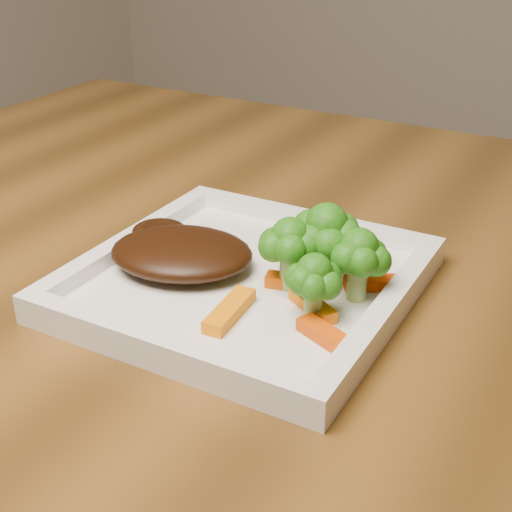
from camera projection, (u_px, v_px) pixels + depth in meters
The scene contains 12 objects.
plate at pixel (246, 285), 0.62m from camera, with size 0.27×0.27×0.01m, color white.
steak at pixel (182, 253), 0.63m from camera, with size 0.13×0.10×0.03m, color black.
broccoli_0 at pixel (326, 245), 0.59m from camera, with size 0.07×0.07×0.07m, color #366A11, non-canonical shape.
broccoli_1 at pixel (358, 263), 0.57m from camera, with size 0.06×0.06×0.06m, color #2D6210, non-canonical shape.
broccoli_2 at pixel (314, 285), 0.54m from camera, with size 0.05×0.05×0.06m, color #297814, non-canonical shape.
broccoli_3 at pixel (290, 254), 0.59m from camera, with size 0.06×0.06×0.06m, color #1D6310, non-canonical shape.
carrot_1 at pixel (329, 337), 0.52m from camera, with size 0.06×0.02×0.01m, color #CE4403.
carrot_2 at pixel (230, 310), 0.56m from camera, with size 0.06×0.02×0.01m, color orange.
carrot_3 at pixel (376, 283), 0.60m from camera, with size 0.05×0.01×0.01m, color #E34003.
carrot_4 at pixel (292, 245), 0.66m from camera, with size 0.05×0.01×0.01m, color orange.
carrot_5 at pixel (312, 305), 0.56m from camera, with size 0.05×0.01×0.01m, color orange.
carrot_6 at pixel (299, 283), 0.60m from camera, with size 0.06×0.02×0.01m, color #D64F03.
Camera 1 is at (-0.01, -0.47, 1.06)m, focal length 50.00 mm.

